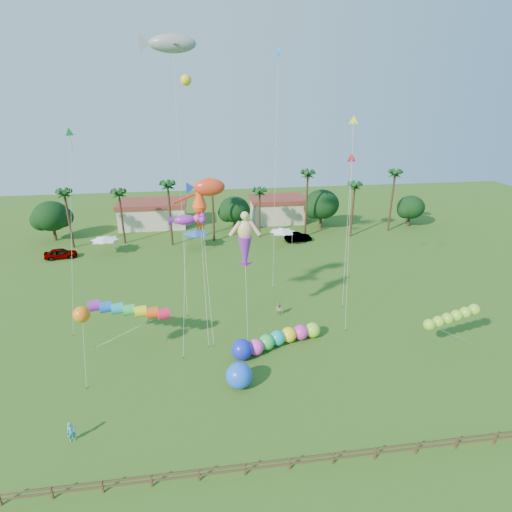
{
  "coord_description": "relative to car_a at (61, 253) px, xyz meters",
  "views": [
    {
      "loc": [
        -4.95,
        -24.89,
        23.26
      ],
      "look_at": [
        0.0,
        10.0,
        9.0
      ],
      "focal_mm": 28.0,
      "sensor_mm": 36.0,
      "label": 1
    }
  ],
  "objects": [
    {
      "name": "squid_kite",
      "position": [
        21.49,
        -22.23,
        12.34
      ],
      "size": [
        1.46,
        5.08,
        15.19
      ],
      "color": "#FF4C14",
      "rests_on": "ground"
    },
    {
      "name": "orange_ball_kite",
      "position": [
        11.21,
        -29.28,
        5.37
      ],
      "size": [
        1.47,
        2.71,
        6.87
      ],
      "color": "orange",
      "rests_on": "ground"
    },
    {
      "name": "tree_line",
      "position": [
        30.14,
        8.66,
        3.49
      ],
      "size": [
        69.46,
        8.91,
        11.0
      ],
      "color": "#3A2819",
      "rests_on": "ground"
    },
    {
      "name": "delta_kite_red",
      "position": [
        38.5,
        -16.99,
        15.63
      ],
      "size": [
        1.7,
        4.04,
        17.29
      ],
      "color": "red",
      "rests_on": "ground"
    },
    {
      "name": "delta_kite_green",
      "position": [
        9.52,
        -18.65,
        18.55
      ],
      "size": [
        2.27,
        4.62,
        20.43
      ],
      "color": "green",
      "rests_on": "ground"
    },
    {
      "name": "merman_kite",
      "position": [
        25.64,
        -24.37,
        9.16
      ],
      "size": [
        2.61,
        4.47,
        12.65
      ],
      "color": "#E7BB83",
      "rests_on": "ground"
    },
    {
      "name": "car_a",
      "position": [
        0.0,
        0.0,
        0.0
      ],
      "size": [
        4.87,
        2.58,
        1.58
      ],
      "primitive_type": "imported",
      "rotation": [
        0.0,
        0.0,
        1.73
      ],
      "color": "#4C4C54",
      "rests_on": "ground"
    },
    {
      "name": "tent_row",
      "position": [
        20.57,
        0.99,
        1.96
      ],
      "size": [
        31.0,
        4.0,
        0.6
      ],
      "color": "white",
      "rests_on": "ground"
    },
    {
      "name": "delta_kite_yellow",
      "position": [
        36.58,
        -21.65,
        19.52
      ],
      "size": [
        1.04,
        4.45,
        21.45
      ],
      "color": "#FAF319",
      "rests_on": "ground"
    },
    {
      "name": "lobster_kite",
      "position": [
        20.05,
        -23.55,
        11.54
      ],
      "size": [
        3.91,
        6.03,
        13.01
      ],
      "color": "purple",
      "rests_on": "ground"
    },
    {
      "name": "rainbow_tube",
      "position": [
        15.57,
        -25.74,
        2.82
      ],
      "size": [
        9.02,
        1.38,
        4.15
      ],
      "color": "#F21A47",
      "rests_on": "ground"
    },
    {
      "name": "delta_kite_blue",
      "position": [
        31.07,
        -11.31,
        26.28
      ],
      "size": [
        1.45,
        3.88,
        28.3
      ],
      "color": "#197EE2",
      "rests_on": "ground"
    },
    {
      "name": "buildings_row",
      "position": [
        23.48,
        14.66,
        1.21
      ],
      "size": [
        35.0,
        7.0,
        4.0
      ],
      "color": "beige",
      "rests_on": "ground"
    },
    {
      "name": "spectator_b",
      "position": [
        29.73,
        -21.53,
        -0.01
      ],
      "size": [
        0.9,
        0.95,
        1.56
      ],
      "primitive_type": "imported",
      "rotation": [
        0.0,
        0.0,
        -1.01
      ],
      "color": "gray",
      "rests_on": "ground"
    },
    {
      "name": "ground",
      "position": [
        26.57,
        -35.34,
        -0.79
      ],
      "size": [
        160.0,
        160.0,
        0.0
      ],
      "primitive_type": "plane",
      "color": "#285116",
      "rests_on": "ground"
    },
    {
      "name": "fence",
      "position": [
        26.57,
        -41.34,
        -0.18
      ],
      "size": [
        36.12,
        0.12,
        1.0
      ],
      "color": "brown",
      "rests_on": "ground"
    },
    {
      "name": "spectator_a",
      "position": [
        11.55,
        -36.83,
        0.03
      ],
      "size": [
        0.69,
        0.57,
        1.63
      ],
      "primitive_type": "imported",
      "rotation": [
        0.0,
        0.0,
        0.34
      ],
      "color": "teal",
      "rests_on": "ground"
    },
    {
      "name": "blue_ball",
      "position": [
        24.07,
        -32.71,
        0.35
      ],
      "size": [
        2.28,
        2.28,
        2.28
      ],
      "primitive_type": "sphere",
      "color": "blue",
      "rests_on": "ground"
    },
    {
      "name": "green_worm",
      "position": [
        42.47,
        -30.29,
        2.26
      ],
      "size": [
        8.65,
        1.93,
        3.72
      ],
      "color": "#89D42F",
      "rests_on": "ground"
    },
    {
      "name": "shark_kite",
      "position": [
        19.63,
        -14.05,
        27.29
      ],
      "size": [
        6.41,
        7.49,
        29.22
      ],
      "color": "gray",
      "rests_on": "ground"
    },
    {
      "name": "caterpillar_inflatable",
      "position": [
        28.01,
        -27.55,
        0.06
      ],
      "size": [
        9.71,
        4.76,
        2.02
      ],
      "rotation": [
        0.0,
        0.0,
        0.35
      ],
      "color": "#FF43C3",
      "rests_on": "ground"
    },
    {
      "name": "car_b",
      "position": [
        37.76,
        2.43,
        -0.05
      ],
      "size": [
        4.58,
        1.81,
        1.48
      ],
      "primitive_type": "imported",
      "rotation": [
        0.0,
        0.0,
        1.62
      ],
      "color": "#4C4C54",
      "rests_on": "ground"
    },
    {
      "name": "fish_kite",
      "position": [
        22.5,
        -22.35,
        14.32
      ],
      "size": [
        4.72,
        5.58,
        16.05
      ],
      "color": "red",
      "rests_on": "ground"
    }
  ]
}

